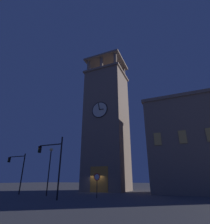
{
  "coord_description": "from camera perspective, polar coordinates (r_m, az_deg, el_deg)",
  "views": [
    {
      "loc": [
        -13.63,
        28.25,
        1.86
      ],
      "look_at": [
        0.05,
        -3.23,
        15.13
      ],
      "focal_mm": 28.25,
      "sensor_mm": 36.0,
      "label": 1
    }
  ],
  "objects": [
    {
      "name": "no_horn_sign",
      "position": [
        21.19,
        -2.64,
        -20.75
      ],
      "size": [
        0.78,
        0.14,
        2.57
      ],
      "color": "black",
      "rests_on": "ground_plane"
    },
    {
      "name": "adjacent_wing_building",
      "position": [
        30.6,
        30.37,
        -8.65
      ],
      "size": [
        17.13,
        8.14,
        13.92
      ],
      "color": "gray",
      "rests_on": "ground_plane"
    },
    {
      "name": "ground_plane",
      "position": [
        31.42,
        -2.48,
        -24.52
      ],
      "size": [
        200.0,
        200.0,
        0.0
      ],
      "primitive_type": "plane",
      "color": "#4C4C51"
    },
    {
      "name": "street_lamp",
      "position": [
        25.36,
        -17.4,
        -15.25
      ],
      "size": [
        0.44,
        0.44,
        5.94
      ],
      "color": "black",
      "rests_on": "ground_plane"
    },
    {
      "name": "traffic_signal_mid",
      "position": [
        30.01,
        -26.38,
        -15.55
      ],
      "size": [
        3.32,
        0.41,
        5.53
      ],
      "color": "black",
      "rests_on": "ground_plane"
    },
    {
      "name": "traffic_signal_near",
      "position": [
        20.5,
        -16.4,
        -14.31
      ],
      "size": [
        3.2,
        0.41,
        6.31
      ],
      "color": "black",
      "rests_on": "ground_plane"
    },
    {
      "name": "clocktower",
      "position": [
        35.71,
        0.62,
        -4.08
      ],
      "size": [
        8.09,
        7.53,
        29.69
      ],
      "color": "gray",
      "rests_on": "ground_plane"
    }
  ]
}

